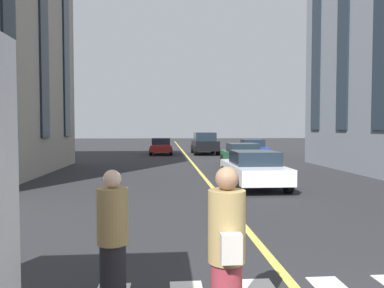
# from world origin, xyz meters

# --- Properties ---
(lane_centre_line) EXTENTS (80.00, 0.16, 0.01)m
(lane_centre_line) POSITION_xyz_m (20.00, 0.00, 0.00)
(lane_centre_line) COLOR #D8C64C
(lane_centre_line) RESTS_ON ground_plane
(car_green_near) EXTENTS (4.40, 1.95, 1.37)m
(car_green_near) POSITION_xyz_m (17.86, -2.65, 0.70)
(car_green_near) COLOR #1E6038
(car_green_near) RESTS_ON ground_plane
(car_blue_oncoming) EXTENTS (3.90, 1.89, 1.40)m
(car_blue_oncoming) POSITION_xyz_m (24.64, -4.90, 0.70)
(car_blue_oncoming) COLOR navy
(car_blue_oncoming) RESTS_ON ground_plane
(car_white_parked_b) EXTENTS (4.40, 1.95, 1.37)m
(car_white_parked_b) POSITION_xyz_m (10.90, -1.56, 0.70)
(car_white_parked_b) COLOR silver
(car_white_parked_b) RESTS_ON ground_plane
(car_red_trailing) EXTENTS (3.90, 1.89, 1.40)m
(car_red_trailing) POSITION_xyz_m (28.50, 2.08, 0.70)
(car_red_trailing) COLOR #B21E1E
(car_red_trailing) RESTS_ON ground_plane
(car_black_far) EXTENTS (4.70, 2.14, 1.88)m
(car_black_far) POSITION_xyz_m (28.46, -1.69, 0.97)
(car_black_far) COLOR black
(car_black_far) RESTS_ON ground_plane
(pedestrian_near) EXTENTS (0.50, 0.38, 1.82)m
(pedestrian_near) POSITION_xyz_m (1.10, 1.17, 0.92)
(pedestrian_near) COLOR maroon
(pedestrian_near) RESTS_ON ground_plane
(pedestrian_companion) EXTENTS (0.38, 0.38, 1.71)m
(pedestrian_companion) POSITION_xyz_m (1.95, 2.43, 0.85)
(pedestrian_companion) COLOR black
(pedestrian_companion) RESTS_ON ground_plane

